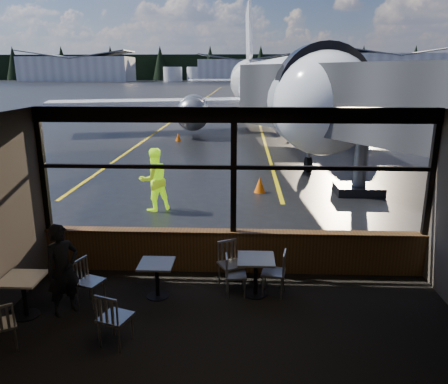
# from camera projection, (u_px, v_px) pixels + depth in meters

# --- Properties ---
(ground_plane) EXTENTS (520.00, 520.00, 0.00)m
(ground_plane) POSITION_uv_depth(u_px,v_px,m) (243.00, 86.00, 124.97)
(ground_plane) COLOR black
(ground_plane) RESTS_ON ground
(carpet_floor) EXTENTS (8.00, 6.00, 0.01)m
(carpet_floor) POSITION_uv_depth(u_px,v_px,m) (228.00, 359.00, 6.55)
(carpet_floor) COLOR black
(carpet_floor) RESTS_ON ground
(ceiling) EXTENTS (8.00, 6.00, 0.04)m
(ceiling) POSITION_uv_depth(u_px,v_px,m) (229.00, 126.00, 5.62)
(ceiling) COLOR #38332D
(ceiling) RESTS_ON ground
(window_sill) EXTENTS (8.00, 0.28, 0.90)m
(window_sill) POSITION_uv_depth(u_px,v_px,m) (233.00, 252.00, 9.32)
(window_sill) COLOR #4C2F17
(window_sill) RESTS_ON ground
(window_header) EXTENTS (8.00, 0.18, 0.30)m
(window_header) POSITION_uv_depth(u_px,v_px,m) (234.00, 115.00, 8.55)
(window_header) COLOR black
(window_header) RESTS_ON ground
(mullion_left) EXTENTS (0.12, 0.12, 2.60)m
(mullion_left) POSITION_uv_depth(u_px,v_px,m) (43.00, 170.00, 9.02)
(mullion_left) COLOR black
(mullion_left) RESTS_ON ground
(mullion_centre) EXTENTS (0.12, 0.12, 2.60)m
(mullion_centre) POSITION_uv_depth(u_px,v_px,m) (234.00, 172.00, 8.85)
(mullion_centre) COLOR black
(mullion_centre) RESTS_ON ground
(mullion_right) EXTENTS (0.12, 0.12, 2.60)m
(mullion_right) POSITION_uv_depth(u_px,v_px,m) (432.00, 174.00, 8.68)
(mullion_right) COLOR black
(mullion_right) RESTS_ON ground
(window_transom) EXTENTS (8.00, 0.10, 0.08)m
(window_transom) POSITION_uv_depth(u_px,v_px,m) (234.00, 167.00, 8.83)
(window_transom) COLOR black
(window_transom) RESTS_ON ground
(airliner) EXTENTS (33.18, 38.69, 11.08)m
(airliner) POSITION_uv_depth(u_px,v_px,m) (271.00, 50.00, 29.01)
(airliner) COLOR white
(airliner) RESTS_ON ground_plane
(jet_bridge) EXTENTS (9.61, 11.75, 5.13)m
(jet_bridge) POSITION_uv_depth(u_px,v_px,m) (351.00, 124.00, 13.90)
(jet_bridge) COLOR #2A2A2C
(jet_bridge) RESTS_ON ground_plane
(cafe_table_near) EXTENTS (0.70, 0.70, 0.77)m
(cafe_table_near) POSITION_uv_depth(u_px,v_px,m) (256.00, 276.00, 8.35)
(cafe_table_near) COLOR gray
(cafe_table_near) RESTS_ON carpet_floor
(cafe_table_mid) EXTENTS (0.64, 0.64, 0.70)m
(cafe_table_mid) POSITION_uv_depth(u_px,v_px,m) (157.00, 280.00, 8.28)
(cafe_table_mid) COLOR gray
(cafe_table_mid) RESTS_ON carpet_floor
(cafe_table_left) EXTENTS (0.68, 0.68, 0.75)m
(cafe_table_left) POSITION_uv_depth(u_px,v_px,m) (24.00, 297.00, 7.61)
(cafe_table_left) COLOR #9C978F
(cafe_table_left) RESTS_ON carpet_floor
(chair_near_e) EXTENTS (0.58, 0.58, 0.91)m
(chair_near_e) POSITION_uv_depth(u_px,v_px,m) (273.00, 273.00, 8.34)
(chair_near_e) COLOR #B9B4A7
(chair_near_e) RESTS_ON carpet_floor
(chair_near_w) EXTENTS (0.48, 0.48, 0.82)m
(chair_near_w) POSITION_uv_depth(u_px,v_px,m) (236.00, 275.00, 8.33)
(chair_near_w) COLOR beige
(chair_near_w) RESTS_ON carpet_floor
(chair_near_n) EXTENTS (0.69, 0.69, 0.94)m
(chair_near_n) POSITION_uv_depth(u_px,v_px,m) (231.00, 265.00, 8.64)
(chair_near_n) COLOR beige
(chair_near_n) RESTS_ON carpet_floor
(chair_mid_s) EXTENTS (0.65, 0.65, 0.93)m
(chair_mid_s) POSITION_uv_depth(u_px,v_px,m) (115.00, 318.00, 6.80)
(chair_mid_s) COLOR #BBB5A9
(chair_mid_s) RESTS_ON carpet_floor
(chair_mid_w) EXTENTS (0.62, 0.62, 0.88)m
(chair_mid_w) POSITION_uv_depth(u_px,v_px,m) (90.00, 282.00, 8.00)
(chair_mid_w) COLOR #B6B2A5
(chair_mid_w) RESTS_ON carpet_floor
(chair_left_s) EXTENTS (0.64, 0.64, 0.85)m
(chair_left_s) POSITION_uv_depth(u_px,v_px,m) (1.00, 325.00, 6.67)
(chair_left_s) COLOR #B9B4A7
(chair_left_s) RESTS_ON carpet_floor
(passenger) EXTENTS (0.69, 0.72, 1.67)m
(passenger) POSITION_uv_depth(u_px,v_px,m) (63.00, 270.00, 7.61)
(passenger) COLOR black
(passenger) RESTS_ON carpet_floor
(ground_crew) EXTENTS (1.20, 1.14, 1.95)m
(ground_crew) POSITION_uv_depth(u_px,v_px,m) (154.00, 180.00, 13.36)
(ground_crew) COLOR #BFF219
(ground_crew) RESTS_ON ground_plane
(cone_nose) EXTENTS (0.40, 0.40, 0.56)m
(cone_nose) POSITION_uv_depth(u_px,v_px,m) (260.00, 185.00, 15.53)
(cone_nose) COLOR #FF4D08
(cone_nose) RESTS_ON ground_plane
(cone_wing) EXTENTS (0.35, 0.35, 0.49)m
(cone_wing) POSITION_uv_depth(u_px,v_px,m) (178.00, 137.00, 27.06)
(cone_wing) COLOR #ED4107
(cone_wing) RESTS_ON ground_plane
(hangar_left) EXTENTS (45.00, 18.00, 11.00)m
(hangar_left) POSITION_uv_depth(u_px,v_px,m) (78.00, 68.00, 184.24)
(hangar_left) COLOR silver
(hangar_left) RESTS_ON ground_plane
(hangar_mid) EXTENTS (38.00, 15.00, 10.00)m
(hangar_mid) POSITION_uv_depth(u_px,v_px,m) (244.00, 69.00, 186.21)
(hangar_mid) COLOR silver
(hangar_mid) RESTS_ON ground_plane
(hangar_right) EXTENTS (50.00, 20.00, 12.00)m
(hangar_right) POSITION_uv_depth(u_px,v_px,m) (392.00, 67.00, 176.65)
(hangar_right) COLOR silver
(hangar_right) RESTS_ON ground_plane
(fuel_tank_a) EXTENTS (8.00, 8.00, 6.00)m
(fuel_tank_a) POSITION_uv_depth(u_px,v_px,m) (173.00, 74.00, 185.13)
(fuel_tank_a) COLOR silver
(fuel_tank_a) RESTS_ON ground_plane
(fuel_tank_b) EXTENTS (8.00, 8.00, 6.00)m
(fuel_tank_b) POSITION_uv_depth(u_px,v_px,m) (196.00, 74.00, 184.71)
(fuel_tank_b) COLOR silver
(fuel_tank_b) RESTS_ON ground_plane
(fuel_tank_c) EXTENTS (8.00, 8.00, 6.00)m
(fuel_tank_c) POSITION_uv_depth(u_px,v_px,m) (220.00, 74.00, 184.28)
(fuel_tank_c) COLOR silver
(fuel_tank_c) RESTS_ON ground_plane
(treeline) EXTENTS (360.00, 3.00, 12.00)m
(treeline) POSITION_uv_depth(u_px,v_px,m) (244.00, 67.00, 210.01)
(treeline) COLOR black
(treeline) RESTS_ON ground_plane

